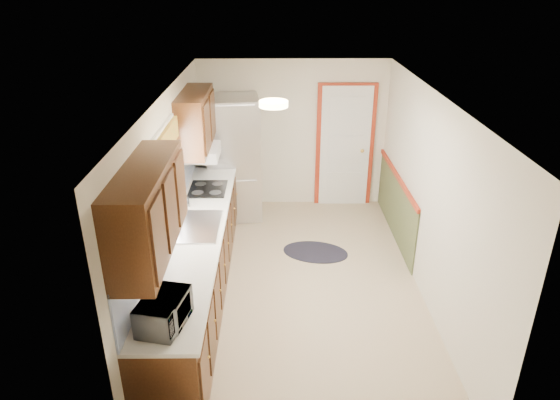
{
  "coord_description": "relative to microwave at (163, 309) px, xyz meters",
  "views": [
    {
      "loc": [
        -0.28,
        -5.27,
        3.59
      ],
      "look_at": [
        -0.23,
        0.07,
        1.15
      ],
      "focal_mm": 32.0,
      "sensor_mm": 36.0,
      "label": 1
    }
  ],
  "objects": [
    {
      "name": "cooktop",
      "position": [
        0.01,
        2.82,
        -0.15
      ],
      "size": [
        0.49,
        0.58,
        0.02
      ],
      "primitive_type": "cube",
      "color": "black",
      "rests_on": "kitchen_run"
    },
    {
      "name": "microwave",
      "position": [
        0.0,
        0.0,
        0.0
      ],
      "size": [
        0.36,
        0.53,
        0.33
      ],
      "primitive_type": "imported",
      "rotation": [
        0.0,
        0.0,
        1.36
      ],
      "color": "white",
      "rests_on": "kitchen_run"
    },
    {
      "name": "back_wall_trim",
      "position": [
        2.19,
        4.16,
        -0.21
      ],
      "size": [
        1.12,
        2.3,
        2.08
      ],
      "color": "maroon",
      "rests_on": "ground"
    },
    {
      "name": "ceiling_fixture",
      "position": [
        0.9,
        1.75,
        1.26
      ],
      "size": [
        0.3,
        0.3,
        0.06
      ],
      "primitive_type": "cylinder",
      "color": "#FFD88C",
      "rests_on": "room_shell"
    },
    {
      "name": "rug",
      "position": [
        1.47,
        2.75,
        -1.1
      ],
      "size": [
        1.03,
        0.79,
        0.01
      ],
      "primitive_type": "ellipsoid",
      "rotation": [
        0.0,
        0.0,
        -0.24
      ],
      "color": "black",
      "rests_on": "ground"
    },
    {
      "name": "room_shell",
      "position": [
        1.2,
        1.95,
        0.1
      ],
      "size": [
        3.2,
        5.2,
        2.52
      ],
      "color": "tan",
      "rests_on": "ground"
    },
    {
      "name": "refrigerator",
      "position": [
        0.27,
        4.0,
        -0.14
      ],
      "size": [
        0.88,
        0.84,
        1.92
      ],
      "rotation": [
        0.0,
        0.0,
        0.12
      ],
      "color": "#B7B7BC",
      "rests_on": "ground"
    },
    {
      "name": "kitchen_run",
      "position": [
        -0.04,
        1.66,
        -0.29
      ],
      "size": [
        0.63,
        4.0,
        2.2
      ],
      "color": "#3B1E0D",
      "rests_on": "ground"
    }
  ]
}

